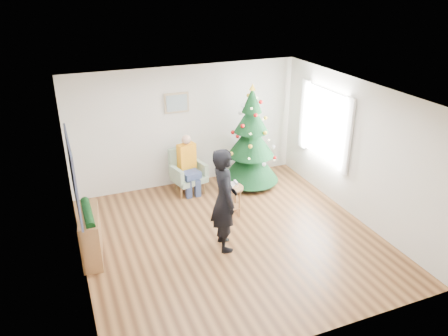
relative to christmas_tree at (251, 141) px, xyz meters
name	(u,v)px	position (x,y,z in m)	size (l,w,h in m)	color
floor	(231,238)	(-1.24, -1.87, -1.02)	(5.00, 5.00, 0.00)	brown
ceiling	(233,95)	(-1.24, -1.87, 1.58)	(5.00, 5.00, 0.00)	white
wall_back	(186,126)	(-1.24, 0.63, 0.28)	(5.00, 5.00, 0.00)	silver
wall_front	(316,254)	(-1.24, -4.37, 0.28)	(5.00, 5.00, 0.00)	silver
wall_left	(74,199)	(-3.74, -1.87, 0.28)	(5.00, 5.00, 0.00)	silver
wall_right	(356,151)	(1.26, -1.87, 0.28)	(5.00, 5.00, 0.00)	silver
window_panel	(325,124)	(1.23, -0.87, 0.48)	(0.04, 1.30, 1.40)	white
curtains	(324,125)	(1.20, -0.87, 0.48)	(0.05, 1.75, 1.50)	white
christmas_tree	(251,141)	(0.00, 0.00, 0.00)	(1.25, 1.25, 2.26)	#3F2816
stool	(233,201)	(-0.90, -1.13, -0.71)	(0.41, 0.41, 0.61)	brown
laptop	(233,186)	(-0.90, -1.13, -0.39)	(0.33, 0.21, 0.03)	silver
armchair	(188,176)	(-1.38, 0.19, -0.67)	(0.77, 0.73, 0.95)	gray
seated_person	(188,164)	(-1.37, 0.14, -0.38)	(0.43, 0.58, 1.25)	navy
standing_man	(224,200)	(-1.45, -2.04, -0.12)	(0.66, 0.43, 1.80)	black
game_controller	(236,182)	(-1.26, -2.07, 0.18)	(0.04, 0.13, 0.04)	white
console	(91,235)	(-3.57, -1.50, -0.62)	(0.30, 1.00, 0.80)	brown
garland	(88,213)	(-3.57, -1.50, -0.20)	(0.14, 0.14, 0.90)	black
tapestry	(73,175)	(-3.70, -1.57, 0.53)	(0.03, 1.50, 1.15)	black
framed_picture	(177,103)	(-1.44, 0.59, 0.83)	(0.52, 0.05, 0.42)	tan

